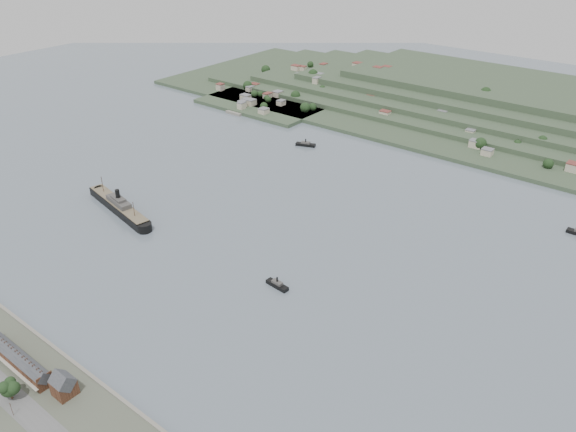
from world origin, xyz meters
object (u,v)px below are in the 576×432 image
Objects in this scene: gabled_building at (64,385)px; fig_tree at (8,388)px; tugboat at (277,285)px; terrace_row at (17,358)px; steamship at (117,205)px.

gabled_building is 25.55m from fig_tree.
tugboat is at bearing 74.99° from fig_tree.
terrace_row is at bearing 144.10° from fig_tree.
gabled_building reaches higher than fig_tree.
terrace_row is at bearing -53.24° from steamship.
gabled_building is 0.84× the size of tugboat.
terrace_row reaches higher than tugboat.
fig_tree is (125.18, -155.52, 5.07)m from steamship.
gabled_building is 138.38m from tugboat.
terrace_row is 153.03m from tugboat.
terrace_row is at bearing -113.53° from tugboat.
gabled_building is 198.28m from steamship.
steamship reaches higher than gabled_building.
fig_tree is at bearing -35.90° from terrace_row.
tugboat is (61.06, 140.23, -5.02)m from terrace_row.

